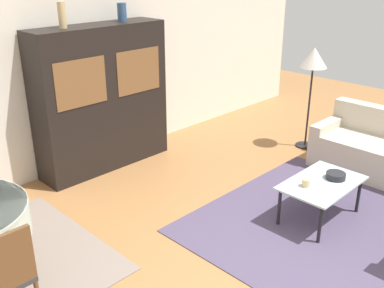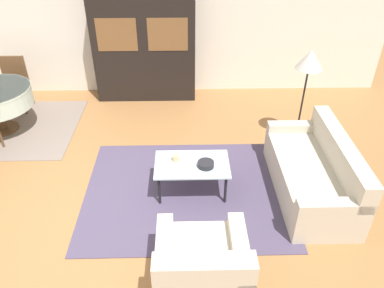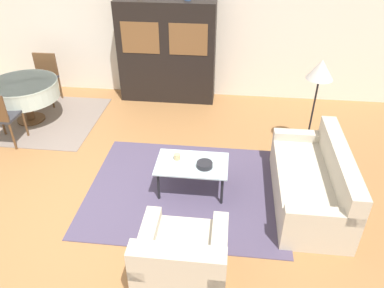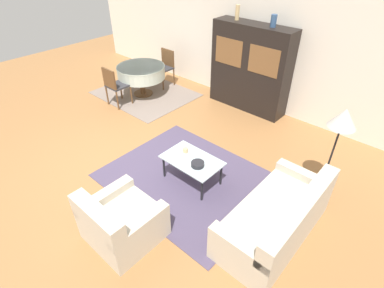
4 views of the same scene
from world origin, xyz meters
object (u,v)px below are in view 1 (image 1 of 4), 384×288
cup (306,183)px  vase_short (122,12)px  floor_lamp (313,63)px  vase_tall (62,15)px  coffee_table (322,186)px  bowl (336,176)px  display_cabinet (102,98)px

cup → vase_short: size_ratio=0.37×
floor_lamp → vase_tall: size_ratio=4.98×
floor_lamp → cup: floor_lamp is taller
floor_lamp → vase_tall: vase_tall is taller
coffee_table → floor_lamp: size_ratio=0.64×
floor_lamp → bowl: floor_lamp is taller
display_cabinet → floor_lamp: size_ratio=1.27×
cup → vase_short: 3.14m
display_cabinet → bowl: (0.97, -2.87, -0.47)m
display_cabinet → vase_short: (0.40, 0.00, 1.06)m
display_cabinet → vase_short: bearing=0.1°
display_cabinet → vase_tall: size_ratio=6.31×
display_cabinet → bowl: bearing=-71.4°
cup → coffee_table: bearing=-19.0°
bowl → vase_short: bearing=101.1°
coffee_table → vase_tall: 3.48m
coffee_table → display_cabinet: bearing=105.8°
bowl → vase_tall: (-1.42, 2.87, 1.56)m
bowl → vase_tall: bearing=116.3°
coffee_table → floor_lamp: floor_lamp is taller
floor_lamp → cup: 2.35m
coffee_table → vase_short: (-0.39, 2.81, 1.60)m
floor_lamp → vase_short: 2.73m
cup → vase_tall: size_ratio=0.29×
cup → vase_short: bearing=93.9°
bowl → vase_short: vase_short is taller
display_cabinet → vase_short: size_ratio=8.13×
floor_lamp → bowl: size_ratio=7.17×
floor_lamp → cup: size_ratio=17.44×
cup → bowl: size_ratio=0.41×
bowl → vase_tall: size_ratio=0.70×
floor_lamp → cup: bearing=-149.3°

